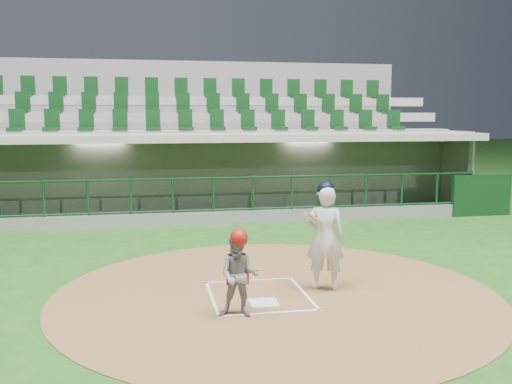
% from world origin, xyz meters
% --- Properties ---
extents(ground, '(120.00, 120.00, 0.00)m').
position_xyz_m(ground, '(0.00, 0.00, 0.00)').
color(ground, '#1D4D16').
rests_on(ground, ground).
extents(dirt_circle, '(7.20, 7.20, 0.01)m').
position_xyz_m(dirt_circle, '(0.30, -0.20, 0.01)').
color(dirt_circle, brown).
rests_on(dirt_circle, ground).
extents(home_plate, '(0.43, 0.43, 0.02)m').
position_xyz_m(home_plate, '(0.00, -0.70, 0.02)').
color(home_plate, white).
rests_on(home_plate, dirt_circle).
extents(batter_box_chalk, '(1.55, 1.80, 0.01)m').
position_xyz_m(batter_box_chalk, '(0.00, -0.30, 0.02)').
color(batter_box_chalk, white).
rests_on(batter_box_chalk, ground).
extents(dugout_structure, '(16.40, 3.70, 3.00)m').
position_xyz_m(dugout_structure, '(0.03, 7.82, 0.96)').
color(dugout_structure, slate).
rests_on(dugout_structure, ground).
extents(seating_deck, '(17.00, 6.72, 5.15)m').
position_xyz_m(seating_deck, '(0.00, 10.91, 1.42)').
color(seating_deck, slate).
rests_on(seating_deck, ground).
extents(batter, '(0.90, 0.94, 1.81)m').
position_xyz_m(batter, '(1.13, -0.17, 0.92)').
color(batter, silver).
rests_on(batter, dirt_circle).
extents(catcher, '(0.68, 0.59, 1.28)m').
position_xyz_m(catcher, '(-0.46, -1.18, 0.64)').
color(catcher, gray).
rests_on(catcher, dirt_circle).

